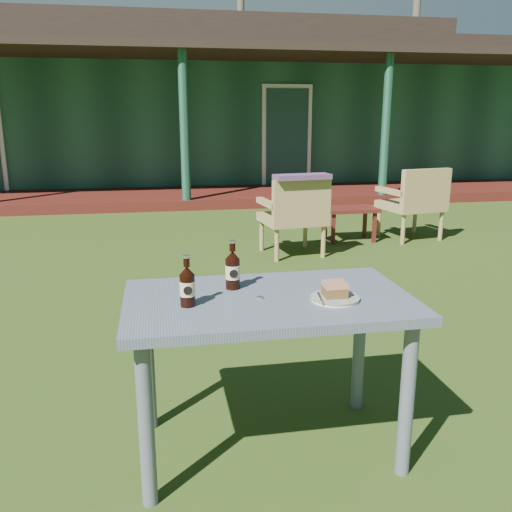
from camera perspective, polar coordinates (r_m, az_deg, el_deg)
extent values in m
plane|color=#334916|center=(4.01, -3.34, -6.72)|extent=(80.00, 80.00, 0.00)
cube|color=#1C4A35|center=(13.21, -8.65, 13.83)|extent=(15.00, 6.00, 2.60)
cube|color=black|center=(13.28, -8.90, 20.10)|extent=(15.80, 6.80, 0.30)
cube|color=black|center=(13.32, -8.97, 21.81)|extent=(12.00, 3.50, 0.60)
cube|color=#4C1812|center=(9.42, -7.56, 6.13)|extent=(15.00, 1.80, 0.16)
cube|color=black|center=(9.37, -8.08, 20.61)|extent=(15.40, 2.00, 0.12)
cylinder|color=#1C4A35|center=(8.52, -7.54, 12.98)|extent=(0.14, 0.14, 2.45)
cylinder|color=#1C4A35|center=(9.27, 13.49, 12.84)|extent=(0.14, 0.14, 2.45)
cube|color=white|center=(10.48, 3.24, 12.15)|extent=(0.95, 0.06, 2.00)
cube|color=#193D38|center=(10.45, 3.27, 12.14)|extent=(0.80, 0.04, 1.85)
cylinder|color=brown|center=(22.71, -1.60, 23.01)|extent=(0.28, 0.28, 9.50)
cylinder|color=brown|center=(23.32, 16.60, 24.10)|extent=(0.28, 0.28, 11.00)
cube|color=slate|center=(2.28, 1.35, -4.80)|extent=(1.20, 0.70, 0.04)
cylinder|color=slate|center=(2.15, -11.49, -17.02)|extent=(0.06, 0.06, 0.68)
cylinder|color=slate|center=(2.35, 15.61, -14.34)|extent=(0.06, 0.06, 0.68)
cylinder|color=slate|center=(2.63, -11.31, -10.87)|extent=(0.06, 0.06, 0.68)
cylinder|color=slate|center=(2.80, 10.80, -9.23)|extent=(0.06, 0.06, 0.68)
cylinder|color=silver|center=(2.26, 8.29, -4.42)|extent=(0.20, 0.20, 0.01)
cylinder|color=olive|center=(2.26, 8.30, -4.30)|extent=(0.20, 0.20, 0.00)
cube|color=brown|center=(2.26, 8.28, -3.72)|extent=(0.09, 0.08, 0.04)
cube|color=tan|center=(2.25, 8.31, -2.97)|extent=(0.09, 0.09, 0.02)
cube|color=silver|center=(2.23, 6.79, -4.40)|extent=(0.03, 0.14, 0.00)
cylinder|color=black|center=(2.36, -2.47, -1.90)|extent=(0.06, 0.06, 0.13)
cone|color=black|center=(2.34, -2.49, 0.08)|extent=(0.06, 0.06, 0.04)
cylinder|color=black|center=(2.33, -2.50, 0.96)|extent=(0.03, 0.03, 0.04)
cylinder|color=silver|center=(2.33, -2.51, 1.52)|extent=(0.03, 0.03, 0.01)
cylinder|color=beige|center=(2.36, -2.47, -1.66)|extent=(0.06, 0.06, 0.06)
cylinder|color=black|center=(2.33, -2.36, -1.88)|extent=(0.04, 0.00, 0.04)
cylinder|color=black|center=(2.17, -7.23, -3.63)|extent=(0.06, 0.06, 0.13)
cone|color=black|center=(2.14, -7.30, -1.56)|extent=(0.06, 0.06, 0.04)
cylinder|color=black|center=(2.13, -7.33, -0.64)|extent=(0.03, 0.03, 0.04)
cylinder|color=silver|center=(2.13, -7.35, -0.05)|extent=(0.03, 0.03, 0.01)
cylinder|color=beige|center=(2.16, -7.23, -3.38)|extent=(0.06, 0.06, 0.06)
cylinder|color=black|center=(2.13, -7.19, -3.64)|extent=(0.04, 0.00, 0.04)
cylinder|color=silver|center=(2.25, 0.43, -4.40)|extent=(0.03, 0.03, 0.01)
cube|color=#A68A53|center=(5.78, 3.82, 3.93)|extent=(0.69, 0.66, 0.09)
cube|color=#A68A53|center=(5.51, 4.83, 5.97)|extent=(0.62, 0.16, 0.40)
cube|color=#A68A53|center=(5.87, 6.27, 5.81)|extent=(0.14, 0.54, 0.06)
cube|color=#A68A53|center=(5.67, 1.19, 5.58)|extent=(0.14, 0.54, 0.06)
cylinder|color=#A68A53|center=(6.14, 5.20, 2.50)|extent=(0.05, 0.05, 0.34)
cylinder|color=#A68A53|center=(5.96, 0.60, 2.18)|extent=(0.05, 0.05, 0.34)
cylinder|color=#A68A53|center=(5.71, 7.10, 1.52)|extent=(0.05, 0.05, 0.34)
cylinder|color=#A68A53|center=(5.51, 2.20, 1.15)|extent=(0.05, 0.05, 0.34)
cube|color=#A68A53|center=(6.79, 15.96, 5.12)|extent=(0.74, 0.70, 0.09)
cube|color=#A68A53|center=(6.56, 17.47, 6.92)|extent=(0.64, 0.20, 0.42)
cube|color=#A68A53|center=(6.96, 17.85, 6.72)|extent=(0.17, 0.56, 0.06)
cube|color=#A68A53|center=(6.62, 13.99, 6.62)|extent=(0.17, 0.56, 0.06)
cylinder|color=#A68A53|center=(7.19, 16.38, 3.79)|extent=(0.05, 0.05, 0.35)
cylinder|color=#A68A53|center=(6.88, 12.81, 3.56)|extent=(0.05, 0.05, 0.35)
cylinder|color=#A68A53|center=(6.81, 18.89, 3.01)|extent=(0.05, 0.05, 0.35)
cylinder|color=#A68A53|center=(6.48, 15.23, 2.73)|extent=(0.05, 0.05, 0.35)
cube|color=#5F3B61|center=(5.48, 4.89, 8.32)|extent=(0.59, 0.28, 0.05)
cube|color=#4C1812|center=(6.49, 9.89, 4.88)|extent=(0.60, 0.40, 0.04)
cube|color=#4C1812|center=(6.30, 8.14, 2.81)|extent=(0.04, 0.04, 0.36)
cube|color=#4C1812|center=(6.48, 12.35, 2.94)|extent=(0.04, 0.04, 0.36)
cube|color=#4C1812|center=(6.58, 7.32, 3.35)|extent=(0.04, 0.04, 0.36)
cube|color=#4C1812|center=(6.75, 11.38, 3.46)|extent=(0.04, 0.04, 0.36)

